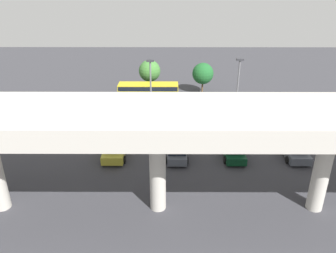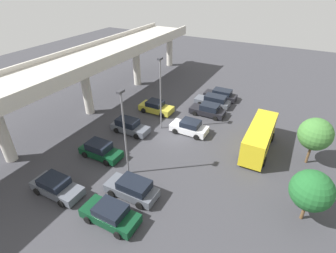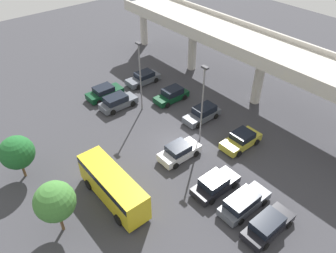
{
  "view_description": "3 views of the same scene",
  "coord_description": "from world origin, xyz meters",
  "views": [
    {
      "loc": [
        -0.81,
        32.26,
        15.47
      ],
      "look_at": [
        -0.69,
        3.53,
        2.44
      ],
      "focal_mm": 35.0,
      "sensor_mm": 36.0,
      "label": 1
    },
    {
      "loc": [
        -22.68,
        -11.28,
        16.61
      ],
      "look_at": [
        -0.87,
        0.31,
        1.73
      ],
      "focal_mm": 28.0,
      "sensor_mm": 36.0,
      "label": 2
    },
    {
      "loc": [
        19.39,
        -17.43,
        22.33
      ],
      "look_at": [
        -2.17,
        0.47,
        0.8
      ],
      "focal_mm": 35.0,
      "sensor_mm": 36.0,
      "label": 3
    }
  ],
  "objects": [
    {
      "name": "parked_car_6",
      "position": [
        6.82,
        -1.59,
        0.72
      ],
      "size": [
        2.17,
        4.57,
        1.58
      ],
      "rotation": [
        0.0,
        0.0,
        1.57
      ],
      "color": "black",
      "rests_on": "ground_plane"
    },
    {
      "name": "parked_car_7",
      "position": [
        9.78,
        -1.25,
        0.74
      ],
      "size": [
        2.11,
        4.87,
        1.55
      ],
      "rotation": [
        0.0,
        0.0,
        1.57
      ],
      "color": "#515660",
      "rests_on": "ground_plane"
    },
    {
      "name": "ground_plane",
      "position": [
        0.0,
        0.0,
        0.0
      ],
      "size": [
        98.56,
        98.56,
        0.0
      ],
      "primitive_type": "plane",
      "color": "#38383D"
    },
    {
      "name": "parked_car_0",
      "position": [
        -12.61,
        4.85,
        0.72
      ],
      "size": [
        2.16,
        4.67,
        1.53
      ],
      "rotation": [
        0.0,
        0.0,
        -1.57
      ],
      "color": "#515660",
      "rests_on": "ground_plane"
    },
    {
      "name": "tree_front_right",
      "position": [
        2.02,
        -13.82,
        3.34
      ],
      "size": [
        3.11,
        3.11,
        4.91
      ],
      "color": "brown",
      "rests_on": "ground_plane"
    },
    {
      "name": "parked_car_4",
      "position": [
        1.6,
        -1.22,
        0.75
      ],
      "size": [
        2.16,
        4.34,
        1.61
      ],
      "rotation": [
        0.0,
        0.0,
        1.57
      ],
      "color": "silver",
      "rests_on": "ground_plane"
    },
    {
      "name": "parked_car_3",
      "position": [
        -1.53,
        5.08,
        0.78
      ],
      "size": [
        2.04,
        4.54,
        1.65
      ],
      "rotation": [
        0.0,
        0.0,
        -1.57
      ],
      "color": "#515660",
      "rests_on": "ground_plane"
    },
    {
      "name": "parked_car_9",
      "position": [
        -12.79,
        -1.09,
        0.72
      ],
      "size": [
        2.2,
        4.57,
        1.54
      ],
      "rotation": [
        0.0,
        0.0,
        1.57
      ],
      "color": "#0C381E",
      "rests_on": "ground_plane"
    },
    {
      "name": "parked_car_1",
      "position": [
        -9.81,
        -1.06,
        0.79
      ],
      "size": [
        2.16,
        4.56,
        1.65
      ],
      "rotation": [
        0.0,
        0.0,
        1.57
      ],
      "color": "#515660",
      "rests_on": "ground_plane"
    },
    {
      "name": "shuttle_bus",
      "position": [
        1.95,
        -9.01,
        1.72
      ],
      "size": [
        7.83,
        2.55,
        2.88
      ],
      "color": "gold",
      "rests_on": "ground_plane"
    },
    {
      "name": "lamp_post_mid_lot",
      "position": [
        -7.62,
        0.95,
        4.92
      ],
      "size": [
        0.7,
        0.35,
        8.45
      ],
      "color": "slate",
      "rests_on": "ground_plane"
    },
    {
      "name": "parked_car_8",
      "position": [
        12.42,
        -1.5,
        0.71
      ],
      "size": [
        2.09,
        4.72,
        1.5
      ],
      "rotation": [
        0.0,
        0.0,
        1.57
      ],
      "color": "black",
      "rests_on": "ground_plane"
    },
    {
      "name": "parked_car_2",
      "position": [
        -6.85,
        4.95,
        0.77
      ],
      "size": [
        2.07,
        4.47,
        1.64
      ],
      "rotation": [
        0.0,
        0.0,
        -1.57
      ],
      "color": "#0C381E",
      "rests_on": "ground_plane"
    },
    {
      "name": "tree_front_left",
      "position": [
        -5.67,
        -13.97,
        2.92
      ],
      "size": [
        3.07,
        3.07,
        4.46
      ],
      "color": "brown",
      "rests_on": "ground_plane"
    },
    {
      "name": "lamp_post_near_aisle",
      "position": [
        0.97,
        2.23,
        5.02
      ],
      "size": [
        0.7,
        0.35,
        8.64
      ],
      "color": "slate",
      "rests_on": "ground_plane"
    },
    {
      "name": "highway_overpass",
      "position": [
        0.0,
        12.65,
        6.42
      ],
      "size": [
        47.14,
        6.75,
        7.84
      ],
      "color": "#BCB7AD",
      "rests_on": "ground_plane"
    },
    {
      "name": "parked_car_5",
      "position": [
        4.31,
        4.88,
        0.73
      ],
      "size": [
        2.23,
        4.52,
        1.57
      ],
      "rotation": [
        0.0,
        0.0,
        -1.57
      ],
      "color": "gold",
      "rests_on": "ground_plane"
    }
  ]
}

